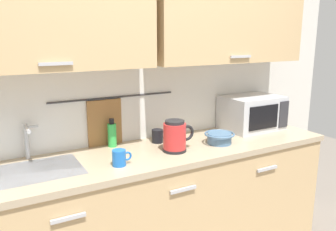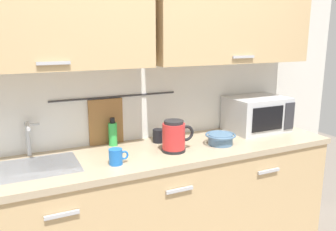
{
  "view_description": "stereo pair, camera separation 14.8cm",
  "coord_description": "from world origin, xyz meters",
  "px_view_note": "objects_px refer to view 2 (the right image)",
  "views": [
    {
      "loc": [
        -1.03,
        -1.66,
        1.65
      ],
      "look_at": [
        0.09,
        0.33,
        1.12
      ],
      "focal_mm": 37.27,
      "sensor_mm": 36.0,
      "label": 1
    },
    {
      "loc": [
        -0.9,
        -1.73,
        1.65
      ],
      "look_at": [
        0.09,
        0.33,
        1.12
      ],
      "focal_mm": 37.27,
      "sensor_mm": 36.0,
      "label": 2
    }
  ],
  "objects_px": {
    "mixing_bowl": "(220,138)",
    "mug_by_kettle": "(159,136)",
    "electric_kettle": "(174,136)",
    "microwave": "(257,114)",
    "mug_near_sink": "(116,157)",
    "dish_soap_bottle": "(113,133)"
  },
  "relations": [
    {
      "from": "microwave",
      "to": "mug_near_sink",
      "type": "distance_m",
      "value": 1.27
    },
    {
      "from": "mixing_bowl",
      "to": "mug_by_kettle",
      "type": "xyz_separation_m",
      "value": [
        -0.37,
        0.24,
        0.0
      ]
    },
    {
      "from": "electric_kettle",
      "to": "mug_near_sink",
      "type": "bearing_deg",
      "value": -170.81
    },
    {
      "from": "dish_soap_bottle",
      "to": "mug_by_kettle",
      "type": "bearing_deg",
      "value": -12.93
    },
    {
      "from": "dish_soap_bottle",
      "to": "microwave",
      "type": "bearing_deg",
      "value": -5.77
    },
    {
      "from": "microwave",
      "to": "mixing_bowl",
      "type": "distance_m",
      "value": 0.52
    },
    {
      "from": "electric_kettle",
      "to": "dish_soap_bottle",
      "type": "height_order",
      "value": "electric_kettle"
    },
    {
      "from": "mug_near_sink",
      "to": "mug_by_kettle",
      "type": "bearing_deg",
      "value": 35.64
    },
    {
      "from": "electric_kettle",
      "to": "mug_near_sink",
      "type": "height_order",
      "value": "electric_kettle"
    },
    {
      "from": "electric_kettle",
      "to": "mixing_bowl",
      "type": "distance_m",
      "value": 0.36
    },
    {
      "from": "electric_kettle",
      "to": "dish_soap_bottle",
      "type": "distance_m",
      "value": 0.44
    },
    {
      "from": "dish_soap_bottle",
      "to": "mixing_bowl",
      "type": "distance_m",
      "value": 0.75
    },
    {
      "from": "microwave",
      "to": "dish_soap_bottle",
      "type": "height_order",
      "value": "microwave"
    },
    {
      "from": "microwave",
      "to": "mug_by_kettle",
      "type": "height_order",
      "value": "microwave"
    },
    {
      "from": "microwave",
      "to": "mug_by_kettle",
      "type": "xyz_separation_m",
      "value": [
        -0.84,
        0.04,
        -0.09
      ]
    },
    {
      "from": "mug_by_kettle",
      "to": "dish_soap_bottle",
      "type": "bearing_deg",
      "value": 167.07
    },
    {
      "from": "microwave",
      "to": "mug_near_sink",
      "type": "bearing_deg",
      "value": -168.77
    },
    {
      "from": "microwave",
      "to": "electric_kettle",
      "type": "xyz_separation_m",
      "value": [
        -0.82,
        -0.18,
        -0.03
      ]
    },
    {
      "from": "electric_kettle",
      "to": "mug_by_kettle",
      "type": "bearing_deg",
      "value": 93.28
    },
    {
      "from": "dish_soap_bottle",
      "to": "mug_by_kettle",
      "type": "relative_size",
      "value": 1.63
    },
    {
      "from": "mug_near_sink",
      "to": "mixing_bowl",
      "type": "bearing_deg",
      "value": 4.08
    },
    {
      "from": "mug_near_sink",
      "to": "mixing_bowl",
      "type": "height_order",
      "value": "mug_near_sink"
    }
  ]
}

